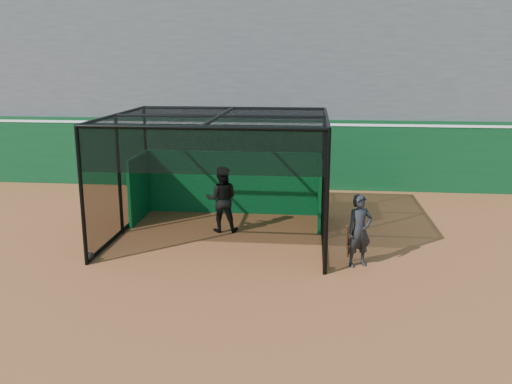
# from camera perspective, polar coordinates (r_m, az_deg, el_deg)

# --- Properties ---
(ground) EXTENTS (120.00, 120.00, 0.00)m
(ground) POSITION_cam_1_polar(r_m,az_deg,el_deg) (11.81, -1.36, -8.92)
(ground) COLOR brown
(ground) RESTS_ON ground
(outfield_wall) EXTENTS (50.00, 0.50, 2.50)m
(outfield_wall) POSITION_cam_1_polar(r_m,az_deg,el_deg) (19.63, 1.79, 4.17)
(outfield_wall) COLOR #0A3719
(outfield_wall) RESTS_ON ground
(grandstand) EXTENTS (50.00, 7.85, 8.95)m
(grandstand) POSITION_cam_1_polar(r_m,az_deg,el_deg) (23.12, 2.56, 13.54)
(grandstand) COLOR #4C4C4F
(grandstand) RESTS_ON ground
(batting_cage) EXTENTS (5.48, 4.84, 3.17)m
(batting_cage) POSITION_cam_1_polar(r_m,az_deg,el_deg) (14.05, -3.81, 1.51)
(batting_cage) COLOR black
(batting_cage) RESTS_ON ground
(batter) EXTENTS (0.94, 0.77, 1.79)m
(batter) POSITION_cam_1_polar(r_m,az_deg,el_deg) (14.63, -3.62, -0.75)
(batter) COLOR black
(batter) RESTS_ON ground
(on_deck_player) EXTENTS (0.71, 0.61, 1.65)m
(on_deck_player) POSITION_cam_1_polar(r_m,az_deg,el_deg) (12.37, 10.82, -4.03)
(on_deck_player) COLOR black
(on_deck_player) RESTS_ON ground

